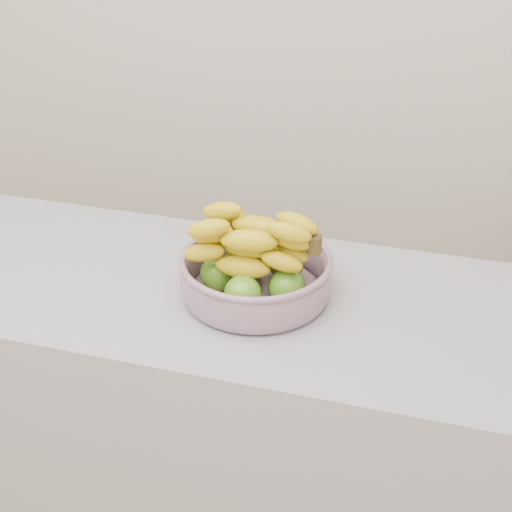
# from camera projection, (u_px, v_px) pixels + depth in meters

# --- Properties ---
(counter) EXTENTS (2.00, 0.60, 0.90)m
(counter) POSITION_uv_depth(u_px,v_px,m) (133.00, 416.00, 1.90)
(counter) COLOR #9998A0
(counter) RESTS_ON ground
(fruit_bowl) EXTENTS (0.34, 0.34, 0.20)m
(fruit_bowl) POSITION_uv_depth(u_px,v_px,m) (256.00, 270.00, 1.56)
(fruit_bowl) COLOR #949EB2
(fruit_bowl) RESTS_ON counter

